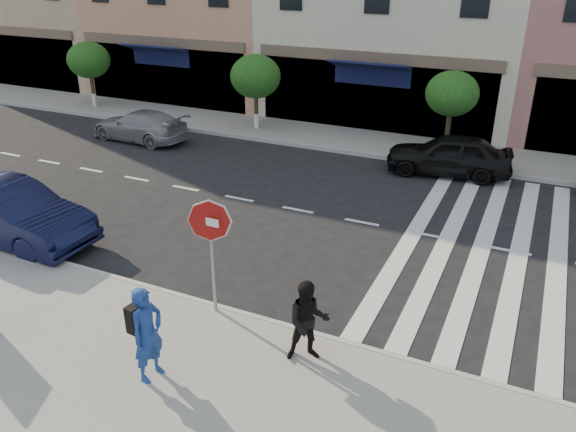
% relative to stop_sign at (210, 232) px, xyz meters
% --- Properties ---
extents(ground, '(120.00, 120.00, 0.00)m').
position_rel_stop_sign_xyz_m(ground, '(-0.66, 1.67, -1.98)').
color(ground, black).
rests_on(ground, ground).
extents(sidewalk_near, '(60.00, 4.50, 0.15)m').
position_rel_stop_sign_xyz_m(sidewalk_near, '(-0.66, -2.08, -1.91)').
color(sidewalk_near, gray).
rests_on(sidewalk_near, ground).
extents(sidewalk_far, '(60.00, 3.00, 0.15)m').
position_rel_stop_sign_xyz_m(sidewalk_far, '(-0.66, 12.67, -1.91)').
color(sidewalk_far, gray).
rests_on(sidewalk_far, ground).
extents(street_tree_wa, '(2.00, 2.00, 3.05)m').
position_rel_stop_sign_xyz_m(street_tree_wa, '(-14.66, 12.47, 0.35)').
color(street_tree_wa, '#473323').
rests_on(street_tree_wa, sidewalk_far).
extents(street_tree_wb, '(2.10, 2.10, 3.06)m').
position_rel_stop_sign_xyz_m(street_tree_wb, '(-5.66, 12.47, 0.33)').
color(street_tree_wb, '#473323').
rests_on(street_tree_wb, sidewalk_far).
extents(street_tree_c, '(1.90, 1.90, 3.04)m').
position_rel_stop_sign_xyz_m(street_tree_c, '(2.34, 12.47, 0.37)').
color(street_tree_c, '#473323').
rests_on(street_tree_c, sidewalk_far).
extents(stop_sign, '(0.89, 0.12, 2.52)m').
position_rel_stop_sign_xyz_m(stop_sign, '(0.00, 0.00, 0.00)').
color(stop_sign, gray).
rests_on(stop_sign, sidewalk_near).
extents(photographer, '(0.50, 0.70, 1.79)m').
position_rel_stop_sign_xyz_m(photographer, '(0.06, -2.18, -0.94)').
color(photographer, navy).
rests_on(photographer, sidewalk_near).
extents(walker, '(0.98, 0.91, 1.60)m').
position_rel_stop_sign_xyz_m(walker, '(2.34, -0.57, -1.03)').
color(walker, black).
rests_on(walker, sidewalk_near).
extents(car_near_mid, '(4.80, 1.75, 1.57)m').
position_rel_stop_sign_xyz_m(car_near_mid, '(-6.65, 0.70, -1.20)').
color(car_near_mid, black).
rests_on(car_near_mid, ground).
extents(car_far_left, '(4.29, 1.96, 1.22)m').
position_rel_stop_sign_xyz_m(car_far_left, '(-9.32, 9.27, -1.37)').
color(car_far_left, gray).
rests_on(car_far_left, ground).
extents(car_far_mid, '(4.33, 2.20, 1.41)m').
position_rel_stop_sign_xyz_m(car_far_mid, '(2.77, 10.62, -1.28)').
color(car_far_mid, black).
rests_on(car_far_mid, ground).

